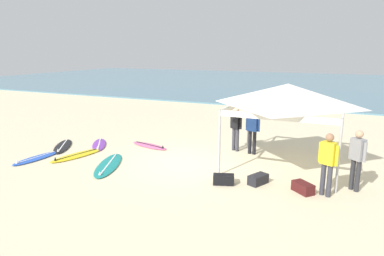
# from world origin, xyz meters

# --- Properties ---
(ground_plane) EXTENTS (80.00, 80.00, 0.00)m
(ground_plane) POSITION_xyz_m (0.00, 0.00, 0.00)
(ground_plane) COLOR beige
(sea) EXTENTS (80.00, 36.00, 0.10)m
(sea) POSITION_xyz_m (0.00, 30.52, 0.05)
(sea) COLOR #568499
(sea) RESTS_ON ground
(canopy_tent) EXTENTS (3.49, 3.49, 2.75)m
(canopy_tent) POSITION_xyz_m (3.06, 1.05, 2.39)
(canopy_tent) COLOR #B7B7BC
(canopy_tent) RESTS_ON ground
(surfboard_purple) EXTENTS (1.53, 1.87, 0.19)m
(surfboard_purple) POSITION_xyz_m (-4.22, 0.55, 0.04)
(surfboard_purple) COLOR purple
(surfboard_purple) RESTS_ON ground
(surfboard_teal) EXTENTS (1.62, 2.59, 0.19)m
(surfboard_teal) POSITION_xyz_m (-2.28, -1.37, 0.04)
(surfboard_teal) COLOR #19847F
(surfboard_teal) RESTS_ON ground
(surfboard_pink) EXTENTS (1.88, 0.94, 0.19)m
(surfboard_pink) POSITION_xyz_m (-2.26, 1.26, 0.04)
(surfboard_pink) COLOR pink
(surfboard_pink) RESTS_ON ground
(surfboard_yellow) EXTENTS (1.05, 2.27, 0.19)m
(surfboard_yellow) POSITION_xyz_m (-4.01, -0.93, 0.04)
(surfboard_yellow) COLOR yellow
(surfboard_yellow) RESTS_ON ground
(surfboard_black) EXTENTS (1.66, 2.10, 0.19)m
(surfboard_black) POSITION_xyz_m (-5.39, -0.24, 0.04)
(surfboard_black) COLOR black
(surfboard_black) RESTS_ON ground
(surfboard_blue) EXTENTS (0.63, 1.91, 0.19)m
(surfboard_blue) POSITION_xyz_m (-5.10, -1.81, 0.04)
(surfboard_blue) COLOR blue
(surfboard_blue) RESTS_ON ground
(person_grey) EXTENTS (0.43, 0.41, 1.71)m
(person_grey) POSITION_xyz_m (5.19, -0.24, 0.99)
(person_grey) COLOR #2D2D33
(person_grey) RESTS_ON ground
(person_yellow) EXTENTS (0.51, 0.35, 1.71)m
(person_yellow) POSITION_xyz_m (4.49, -0.95, 0.99)
(person_yellow) COLOR #383842
(person_yellow) RESTS_ON ground
(person_black) EXTENTS (0.51, 0.35, 1.71)m
(person_black) POSITION_xyz_m (1.05, 2.12, 0.99)
(person_black) COLOR #383842
(person_black) RESTS_ON ground
(person_blue) EXTENTS (0.54, 0.28, 1.71)m
(person_blue) POSITION_xyz_m (1.74, 1.96, 0.99)
(person_blue) COLOR black
(person_blue) RESTS_ON ground
(gear_bag_near_tent) EXTENTS (0.66, 0.64, 0.28)m
(gear_bag_near_tent) POSITION_xyz_m (3.92, -0.98, 0.14)
(gear_bag_near_tent) COLOR #4C1919
(gear_bag_near_tent) RESTS_ON ground
(gear_bag_by_pole) EXTENTS (0.67, 0.49, 0.28)m
(gear_bag_by_pole) POSITION_xyz_m (1.75, -1.29, 0.14)
(gear_bag_by_pole) COLOR black
(gear_bag_by_pole) RESTS_ON ground
(gear_bag_on_sand) EXTENTS (0.54, 0.68, 0.28)m
(gear_bag_on_sand) POSITION_xyz_m (2.67, -0.88, 0.14)
(gear_bag_on_sand) COLOR #232328
(gear_bag_on_sand) RESTS_ON ground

